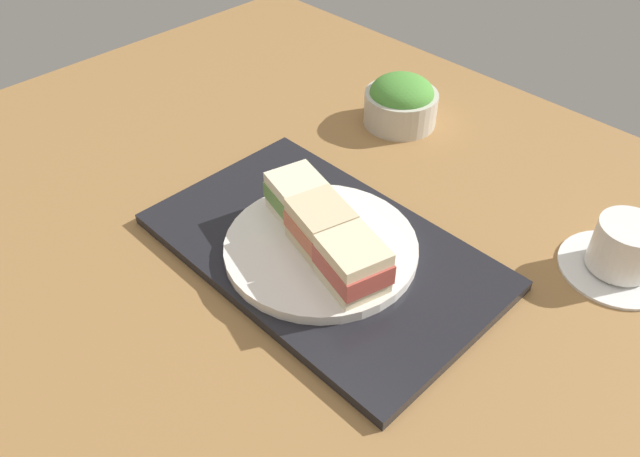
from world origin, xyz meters
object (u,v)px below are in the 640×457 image
(salad_bowl, at_px, (401,102))
(coffee_cup, at_px, (624,251))
(sandwich_plate, at_px, (324,249))
(sandwich_near, at_px, (298,197))
(sandwich_far, at_px, (353,264))
(sandwich_middle, at_px, (324,228))

(salad_bowl, bearing_deg, coffee_cup, -9.97)
(sandwich_plate, xyz_separation_m, sandwich_near, (-0.07, 0.02, 0.03))
(sandwich_far, bearing_deg, salad_bowl, 122.03)
(sandwich_plate, height_order, sandwich_middle, sandwich_middle)
(coffee_cup, bearing_deg, sandwich_far, -126.18)
(sandwich_plate, relative_size, sandwich_middle, 2.76)
(coffee_cup, bearing_deg, sandwich_near, -145.44)
(coffee_cup, bearing_deg, sandwich_middle, -136.71)
(sandwich_middle, height_order, salad_bowl, sandwich_middle)
(salad_bowl, bearing_deg, sandwich_middle, -65.43)
(sandwich_far, xyz_separation_m, coffee_cup, (0.19, 0.27, -0.03))
(sandwich_far, bearing_deg, sandwich_near, 162.81)
(sandwich_near, distance_m, sandwich_middle, 0.07)
(sandwich_middle, relative_size, sandwich_far, 0.95)
(sandwich_plate, bearing_deg, salad_bowl, 114.57)
(sandwich_middle, bearing_deg, salad_bowl, 114.57)
(sandwich_near, relative_size, sandwich_middle, 1.01)
(sandwich_plate, bearing_deg, sandwich_middle, 108.43)
(sandwich_middle, height_order, coffee_cup, sandwich_middle)
(sandwich_near, relative_size, coffee_cup, 0.64)
(sandwich_middle, xyz_separation_m, sandwich_far, (0.07, -0.02, 0.00))
(sandwich_plate, relative_size, salad_bowl, 2.03)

